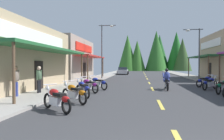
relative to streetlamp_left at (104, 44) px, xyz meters
The scene contains 20 objects.
ground 7.26m from the streetlamp_left, 16.39° to the left, with size 10.74×80.08×0.10m, color #38383A.
sidewalk_left 4.84m from the streetlamp_left, 127.29° to the left, with size 2.62×80.08×0.12m, color #9E9991.
sidewalk_right 13.01m from the streetlamp_left, ahead, with size 2.62×80.08×0.12m, color gray.
centerline_dashes 8.12m from the streetlamp_left, 36.55° to the left, with size 0.16×54.54×0.01m.
storefront_left_far 6.66m from the streetlamp_left, behind, with size 9.57×10.49×5.13m.
streetlamp_left is the anchor object (origin of this frame).
streetlamp_right 10.97m from the streetlamp_left, ahead, with size 2.19×0.30×5.99m.
motorcycle_parked_right_3 16.12m from the streetlamp_left, 51.01° to the right, with size 1.58×1.59×1.04m.
motorcycle_parked_right_4 14.52m from the streetlamp_left, 46.45° to the right, with size 1.57×1.59×1.04m.
motorcycle_parked_right_5 13.46m from the streetlamp_left, 39.76° to the right, with size 1.86×1.23×1.04m.
motorcycle_parked_left_0 18.85m from the streetlamp_left, 86.03° to the right, with size 1.72×1.43×1.04m.
motorcycle_parked_left_1 17.10m from the streetlamp_left, 85.18° to the right, with size 1.71×1.44×1.04m.
motorcycle_parked_left_2 15.30m from the streetlamp_left, 84.95° to the right, with size 1.33×1.80×1.04m.
motorcycle_parked_left_3 13.43m from the streetlamp_left, 84.91° to the right, with size 1.73×1.42×1.04m.
motorcycle_parked_left_4 11.85m from the streetlamp_left, 82.88° to the right, with size 1.82×1.30×1.04m.
rider_cruising_lead 12.99m from the streetlamp_left, 58.71° to the right, with size 0.60×2.14×1.57m.
pedestrian_by_shop 14.71m from the streetlamp_left, 96.36° to the right, with size 0.28×0.57×1.75m.
pedestrian_waiting 16.33m from the streetlamp_left, 97.52° to the right, with size 0.28×0.57×1.78m.
parked_car_curbside 14.26m from the streetlamp_left, 84.63° to the left, with size 2.09×4.32×1.40m.
treeline_backdrop 43.13m from the streetlamp_left, 76.03° to the left, with size 22.71×13.75×12.67m.
Camera 1 is at (-0.94, -2.72, 1.82)m, focal length 33.33 mm.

